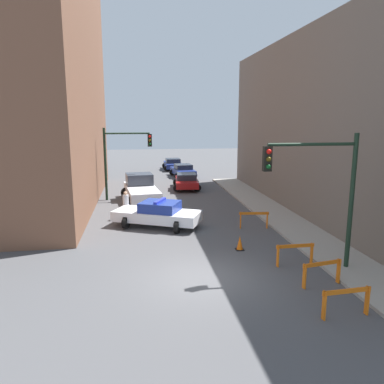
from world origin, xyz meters
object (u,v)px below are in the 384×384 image
object	(u,v)px
police_car	(158,214)
white_truck	(141,189)
parked_car_near	(186,181)
barrier_corner	(254,217)
parked_car_far	(173,164)
traffic_light_far	(121,153)
parked_car_mid	(183,170)
barrier_front	(346,298)
barrier_back	(295,251)
traffic_cone	(240,243)
traffic_light_near	(324,182)
pedestrian_crossing	(126,205)
barrier_mid	(322,269)

from	to	relation	value
police_car	white_truck	xyz separation A→B (m)	(-0.82, 6.51, 0.18)
parked_car_near	barrier_corner	size ratio (longest dim) A/B	2.79
parked_car_far	white_truck	bearing A→B (deg)	-103.65
parked_car_near	traffic_light_far	bearing A→B (deg)	-140.53
parked_car_mid	white_truck	bearing A→B (deg)	-117.57
police_car	traffic_light_far	bearing A→B (deg)	41.46
barrier_front	barrier_back	distance (m)	4.02
barrier_corner	parked_car_mid	bearing A→B (deg)	94.92
barrier_back	parked_car_near	bearing A→B (deg)	96.97
barrier_corner	white_truck	bearing A→B (deg)	128.07
white_truck	traffic_cone	bearing A→B (deg)	-75.13
traffic_light_near	parked_car_mid	size ratio (longest dim) A/B	1.17
barrier_front	barrier_corner	bearing A→B (deg)	89.31
traffic_light_far	parked_car_far	distance (m)	16.80
parked_car_near	barrier_back	distance (m)	17.45
police_car	traffic_cone	xyz separation A→B (m)	(3.45, -4.28, -0.41)
parked_car_far	barrier_corner	xyz separation A→B (m)	(2.08, -24.19, -0.06)
barrier_corner	pedestrian_crossing	bearing A→B (deg)	156.84
barrier_back	traffic_cone	world-z (taller)	barrier_back
white_truck	parked_car_mid	distance (m)	11.78
barrier_back	traffic_light_near	bearing A→B (deg)	-43.93
barrier_corner	traffic_cone	distance (m)	3.62
pedestrian_crossing	traffic_light_far	bearing A→B (deg)	-179.98
parked_car_near	parked_car_mid	world-z (taller)	same
traffic_light_near	barrier_front	bearing A→B (deg)	-103.81
pedestrian_crossing	barrier_mid	distance (m)	12.38
parked_car_far	traffic_light_far	bearing A→B (deg)	-108.98
barrier_front	traffic_light_far	bearing A→B (deg)	112.07
barrier_mid	white_truck	bearing A→B (deg)	112.58
parked_car_mid	barrier_mid	xyz separation A→B (m)	(1.80, -25.73, -0.06)
pedestrian_crossing	barrier_mid	xyz separation A→B (m)	(7.09, -10.14, -0.24)
parked_car_near	barrier_corner	distance (m)	12.20
traffic_light_near	barrier_mid	xyz separation A→B (m)	(-0.51, -1.24, -2.91)
barrier_front	parked_car_far	bearing A→B (deg)	93.36
parked_car_near	barrier_back	size ratio (longest dim) A/B	2.78
parked_car_mid	barrier_front	distance (m)	27.88
parked_car_near	traffic_cone	xyz separation A→B (m)	(0.42, -15.22, -0.36)
police_car	barrier_corner	size ratio (longest dim) A/B	3.16
traffic_light_near	pedestrian_crossing	world-z (taller)	traffic_light_near
traffic_cone	white_truck	bearing A→B (deg)	111.64
traffic_light_far	pedestrian_crossing	world-z (taller)	traffic_light_far
barrier_corner	traffic_cone	size ratio (longest dim) A/B	2.43
traffic_light_near	white_truck	xyz separation A→B (m)	(-6.65, 13.54, -2.62)
parked_car_far	traffic_light_near	bearing A→B (deg)	-85.26
traffic_light_far	barrier_corner	xyz separation A→B (m)	(7.32, -8.46, -2.78)
traffic_light_near	traffic_cone	size ratio (longest dim) A/B	7.93
police_car	parked_car_far	bearing A→B (deg)	17.38
white_truck	parked_car_far	distance (m)	17.05
police_car	barrier_front	size ratio (longest dim) A/B	3.15
parked_car_far	barrier_front	xyz separation A→B (m)	(1.97, -33.50, -0.06)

